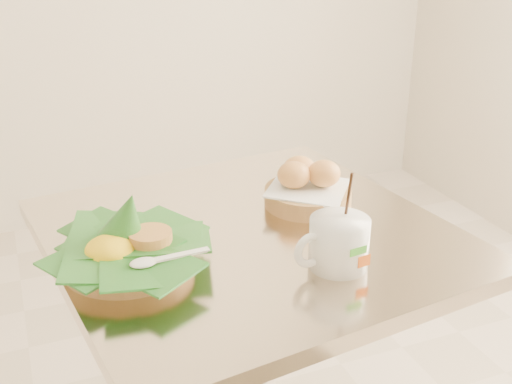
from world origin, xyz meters
name	(u,v)px	position (x,y,z in m)	size (l,w,h in m)	color
cafe_table	(250,329)	(0.21, 0.03, 0.53)	(0.78, 0.78, 0.75)	gray
rice_basket	(127,246)	(-0.02, -0.01, 0.79)	(0.27, 0.27, 0.14)	tan
bread_basket	(307,187)	(0.36, 0.10, 0.79)	(0.21, 0.21, 0.09)	tan
coffee_mug	(338,242)	(0.30, -0.14, 0.80)	(0.14, 0.10, 0.17)	white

